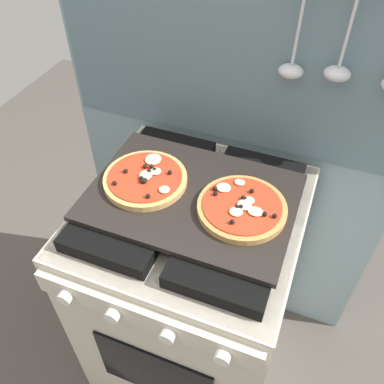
{
  "coord_description": "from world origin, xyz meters",
  "views": [
    {
      "loc": [
        0.27,
        -0.7,
        1.67
      ],
      "look_at": [
        0.0,
        0.0,
        0.93
      ],
      "focal_mm": 38.0,
      "sensor_mm": 36.0,
      "label": 1
    }
  ],
  "objects_px": {
    "stove": "(192,291)",
    "pizza_left": "(145,179)",
    "baking_tray": "(192,197)",
    "pizza_right": "(242,207)"
  },
  "relations": [
    {
      "from": "stove",
      "to": "pizza_left",
      "type": "bearing_deg",
      "value": -179.4
    },
    {
      "from": "stove",
      "to": "baking_tray",
      "type": "height_order",
      "value": "baking_tray"
    },
    {
      "from": "baking_tray",
      "to": "pizza_right",
      "type": "height_order",
      "value": "pizza_right"
    },
    {
      "from": "stove",
      "to": "baking_tray",
      "type": "relative_size",
      "value": 1.67
    },
    {
      "from": "stove",
      "to": "baking_tray",
      "type": "bearing_deg",
      "value": 90.0
    },
    {
      "from": "baking_tray",
      "to": "pizza_left",
      "type": "distance_m",
      "value": 0.14
    },
    {
      "from": "stove",
      "to": "pizza_left",
      "type": "relative_size",
      "value": 3.98
    },
    {
      "from": "pizza_right",
      "to": "pizza_left",
      "type": "bearing_deg",
      "value": 179.29
    },
    {
      "from": "pizza_left",
      "to": "pizza_right",
      "type": "distance_m",
      "value": 0.27
    },
    {
      "from": "baking_tray",
      "to": "pizza_left",
      "type": "relative_size",
      "value": 2.39
    }
  ]
}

